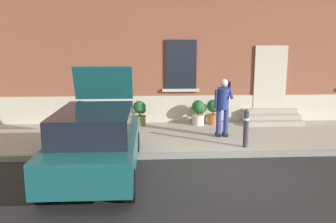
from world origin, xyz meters
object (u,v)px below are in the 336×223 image
bollard_near_person (246,127)px  planter_terracotta (213,111)px  planter_charcoal (81,112)px  planter_olive (140,112)px  planter_cream (198,112)px  person_on_phone (223,104)px  hatchback_car_teal (96,140)px

bollard_near_person → planter_terracotta: bearing=97.1°
bollard_near_person → planter_terracotta: bollard_near_person is taller
planter_charcoal → planter_olive: bearing=-3.1°
planter_cream → planter_terracotta: bearing=11.5°
bollard_near_person → person_on_phone: person_on_phone is taller
planter_cream → planter_terracotta: (0.54, 0.11, 0.00)m
bollard_near_person → planter_charcoal: size_ratio=1.22×
planter_cream → hatchback_car_teal: bearing=-124.5°
planter_terracotta → planter_charcoal: bearing=179.7°
planter_olive → planter_charcoal: bearing=176.9°
person_on_phone → planter_olive: bearing=130.6°
planter_olive → planter_cream: (2.02, -0.02, 0.00)m
planter_cream → planter_charcoal: bearing=178.1°
bollard_near_person → person_on_phone: size_ratio=0.60×
planter_charcoal → planter_cream: same height
bollard_near_person → planter_cream: bollard_near_person is taller
person_on_phone → planter_terracotta: 1.84m
planter_charcoal → person_on_phone: bearing=-21.5°
planter_olive → planter_cream: size_ratio=1.00×
hatchback_car_teal → planter_charcoal: 4.46m
person_on_phone → planter_olive: (-2.50, 1.67, -0.55)m
hatchback_car_teal → person_on_phone: bearing=37.0°
hatchback_car_teal → planter_charcoal: bearing=105.2°
planter_olive → planter_terracotta: 2.55m
planter_olive → planter_terracotta: same height
bollard_near_person → planter_charcoal: (-4.92, 2.85, -0.11)m
planter_olive → hatchback_car_teal: bearing=-101.4°
person_on_phone → planter_terracotta: (0.05, 1.76, -0.55)m
person_on_phone → planter_charcoal: 4.88m
hatchback_car_teal → bollard_near_person: (3.75, 1.45, -0.09)m
bollard_near_person → planter_cream: 2.86m
planter_charcoal → planter_cream: size_ratio=1.00×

